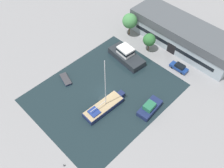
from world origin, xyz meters
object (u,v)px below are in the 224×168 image
at_px(parked_car, 179,67).
at_px(small_dinghy, 66,79).
at_px(cabin_boat, 150,108).
at_px(warehouse_building, 183,35).
at_px(motor_cruiser, 126,55).
at_px(sailboat_moored, 104,106).
at_px(quay_tree_by_water, 130,21).
at_px(quay_tree_near_building, 149,40).

height_order(parked_car, small_dinghy, parked_car).
xyz_separation_m(small_dinghy, cabin_boat, (19.77, 7.51, 0.55)).
xyz_separation_m(warehouse_building, parked_car, (5.12, -8.26, -2.46)).
relative_size(warehouse_building, motor_cruiser, 2.85).
xyz_separation_m(warehouse_building, sailboat_moored, (0.41, -29.53, -2.60)).
bearing_deg(sailboat_moored, motor_cruiser, 118.52).
height_order(parked_car, motor_cruiser, motor_cruiser).
bearing_deg(cabin_boat, motor_cruiser, 145.91).
height_order(warehouse_building, cabin_boat, warehouse_building).
bearing_deg(warehouse_building, small_dinghy, -111.19).
xyz_separation_m(motor_cruiser, small_dinghy, (-5.30, -15.65, -0.99)).
distance_m(parked_car, small_dinghy, 28.01).
bearing_deg(parked_car, cabin_boat, -171.37).
distance_m(quay_tree_by_water, cabin_boat, 26.46).
relative_size(warehouse_building, small_dinghy, 6.82).
relative_size(parked_car, motor_cruiser, 0.44).
relative_size(motor_cruiser, small_dinghy, 2.39).
xyz_separation_m(quay_tree_by_water, sailboat_moored, (13.42, -22.74, -3.88)).
distance_m(warehouse_building, quay_tree_near_building, 9.49).
height_order(parked_car, sailboat_moored, sailboat_moored).
relative_size(warehouse_building, parked_car, 6.42).
bearing_deg(cabin_boat, parked_car, 95.24).
bearing_deg(warehouse_building, parked_car, -57.67).
bearing_deg(small_dinghy, quay_tree_near_building, -1.55).
height_order(warehouse_building, quay_tree_by_water, quay_tree_by_water).
distance_m(quay_tree_by_water, parked_car, 18.57).
height_order(quay_tree_near_building, quay_tree_by_water, quay_tree_by_water).
distance_m(quay_tree_by_water, motor_cruiser, 10.60).
height_order(quay_tree_by_water, small_dinghy, quay_tree_by_water).
bearing_deg(quay_tree_near_building, small_dinghy, -107.77).
xyz_separation_m(warehouse_building, motor_cruiser, (-6.78, -14.70, -2.03)).
xyz_separation_m(parked_car, small_dinghy, (-17.21, -22.09, -0.56)).
xyz_separation_m(parked_car, cabin_boat, (2.56, -14.57, -0.01)).
distance_m(quay_tree_near_building, motor_cruiser, 7.21).
bearing_deg(sailboat_moored, small_dinghy, -173.58).
relative_size(parked_car, sailboat_moored, 0.33).
xyz_separation_m(warehouse_building, quay_tree_near_building, (-4.95, -8.09, 0.21)).
bearing_deg(quay_tree_near_building, motor_cruiser, -105.49).
relative_size(small_dinghy, cabin_boat, 0.68).
bearing_deg(cabin_boat, small_dinghy, -163.92).
relative_size(warehouse_building, quay_tree_near_building, 5.76).
relative_size(quay_tree_by_water, motor_cruiser, 0.63).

